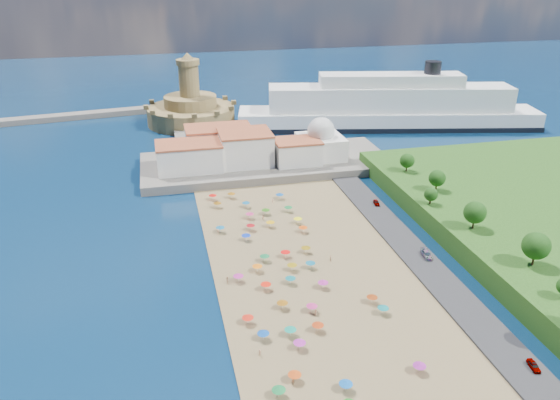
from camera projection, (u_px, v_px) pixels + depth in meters
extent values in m
plane|color=#071938|center=(287.00, 271.00, 133.59)|extent=(700.00, 700.00, 0.00)
cube|color=#59544C|center=(266.00, 163.00, 200.10)|extent=(90.00, 36.00, 3.00)
cube|color=#59544C|center=(198.00, 140.00, 226.86)|extent=(18.00, 70.00, 2.40)
cube|color=silver|center=(189.00, 157.00, 188.32)|extent=(22.00, 14.00, 9.00)
cube|color=silver|center=(245.00, 148.00, 193.84)|extent=(18.00, 16.00, 11.00)
cube|color=silver|center=(297.00, 152.00, 194.60)|extent=(16.00, 12.00, 8.00)
cube|color=silver|center=(219.00, 141.00, 203.08)|extent=(24.00, 14.00, 10.00)
cube|color=silver|center=(321.00, 147.00, 200.24)|extent=(16.00, 16.00, 8.00)
sphere|color=silver|center=(321.00, 131.00, 197.81)|extent=(10.00, 10.00, 10.00)
cylinder|color=silver|center=(321.00, 121.00, 196.28)|extent=(1.20, 1.20, 1.60)
cylinder|color=olive|center=(191.00, 115.00, 252.46)|extent=(40.00, 40.00, 8.00)
cylinder|color=olive|center=(190.00, 101.00, 249.83)|extent=(24.00, 24.00, 5.00)
cylinder|color=olive|center=(189.00, 81.00, 246.00)|extent=(9.00, 9.00, 14.00)
cylinder|color=olive|center=(188.00, 62.00, 242.68)|extent=(10.40, 10.40, 2.40)
cone|color=olive|center=(187.00, 56.00, 241.59)|extent=(6.00, 6.00, 3.00)
cube|color=black|center=(387.00, 125.00, 247.98)|extent=(136.66, 47.18, 2.18)
cube|color=white|center=(388.00, 119.00, 246.79)|extent=(135.59, 46.58, 8.06)
cube|color=white|center=(390.00, 98.00, 242.99)|extent=(108.55, 37.62, 10.75)
cube|color=white|center=(391.00, 80.00, 239.73)|extent=(63.96, 25.01, 5.38)
cylinder|color=black|center=(433.00, 67.00, 237.95)|extent=(7.17, 7.17, 5.38)
cylinder|color=gray|center=(279.00, 393.00, 94.50)|extent=(0.07, 0.07, 2.00)
cone|color=#147435|center=(279.00, 389.00, 94.13)|extent=(2.50, 2.50, 0.60)
cylinder|color=gray|center=(323.00, 285.00, 125.81)|extent=(0.07, 0.07, 2.00)
cone|color=#B12693|center=(323.00, 281.00, 125.45)|extent=(2.50, 2.50, 0.60)
cylinder|color=gray|center=(220.00, 229.00, 151.60)|extent=(0.07, 0.07, 2.00)
cone|color=#0F6191|center=(220.00, 227.00, 151.23)|extent=(2.50, 2.50, 0.60)
cylinder|color=gray|center=(290.00, 280.00, 127.51)|extent=(0.07, 0.07, 2.00)
cone|color=#0D6D77|center=(290.00, 277.00, 127.15)|extent=(2.50, 2.50, 0.60)
cylinder|color=gray|center=(263.00, 336.00, 108.74)|extent=(0.07, 0.07, 2.00)
cone|color=#0C45A6|center=(263.00, 332.00, 108.37)|extent=(2.50, 2.50, 0.60)
cylinder|color=gray|center=(257.00, 268.00, 132.53)|extent=(0.07, 0.07, 2.00)
cone|color=orange|center=(257.00, 265.00, 132.17)|extent=(2.50, 2.50, 0.60)
cylinder|color=gray|center=(419.00, 368.00, 100.11)|extent=(0.07, 0.07, 2.00)
cone|color=#98208F|center=(420.00, 364.00, 99.74)|extent=(2.50, 2.50, 0.60)
cylinder|color=gray|center=(266.00, 286.00, 125.15)|extent=(0.07, 0.07, 2.00)
cone|color=red|center=(266.00, 283.00, 124.79)|extent=(2.50, 2.50, 0.60)
cylinder|color=gray|center=(231.00, 195.00, 173.42)|extent=(0.07, 0.07, 2.00)
cone|color=#86510C|center=(231.00, 193.00, 173.06)|extent=(2.50, 2.50, 0.60)
cylinder|color=gray|center=(280.00, 196.00, 172.78)|extent=(0.07, 0.07, 2.00)
cone|color=#0C4A9D|center=(280.00, 194.00, 172.41)|extent=(2.50, 2.50, 0.60)
cylinder|color=gray|center=(292.00, 267.00, 133.01)|extent=(0.07, 0.07, 2.00)
cone|color=#92760D|center=(292.00, 264.00, 132.65)|extent=(2.50, 2.50, 0.60)
cylinder|color=gray|center=(217.00, 205.00, 166.69)|extent=(0.07, 0.07, 2.00)
cone|color=#7B4C0B|center=(217.00, 202.00, 166.32)|extent=(2.50, 2.50, 0.60)
cylinder|color=gray|center=(266.00, 212.00, 162.18)|extent=(0.07, 0.07, 2.00)
cone|color=#296C13|center=(266.00, 209.00, 161.82)|extent=(2.50, 2.50, 0.60)
cylinder|color=gray|center=(246.00, 205.00, 166.97)|extent=(0.07, 0.07, 2.00)
cone|color=#0E5687|center=(246.00, 202.00, 166.61)|extent=(2.50, 2.50, 0.60)
cylinder|color=gray|center=(295.00, 377.00, 97.96)|extent=(0.07, 0.07, 2.00)
cone|color=#D14710|center=(295.00, 373.00, 97.60)|extent=(2.50, 2.50, 0.60)
cylinder|color=gray|center=(383.00, 310.00, 116.66)|extent=(0.07, 0.07, 2.00)
cone|color=#0D767A|center=(383.00, 307.00, 116.30)|extent=(2.50, 2.50, 0.60)
cylinder|color=gray|center=(238.00, 278.00, 128.42)|extent=(0.07, 0.07, 2.00)
cone|color=#B8278C|center=(238.00, 275.00, 128.06)|extent=(2.50, 2.50, 0.60)
cylinder|color=gray|center=(306.00, 250.00, 140.97)|extent=(0.07, 0.07, 2.00)
cone|color=#81630B|center=(306.00, 247.00, 140.60)|extent=(2.50, 2.50, 0.60)
cylinder|color=gray|center=(288.00, 209.00, 163.92)|extent=(0.07, 0.07, 2.00)
cone|color=#147234|center=(288.00, 206.00, 163.56)|extent=(2.50, 2.50, 0.60)
cylinder|color=gray|center=(372.00, 299.00, 120.39)|extent=(0.07, 0.07, 2.00)
cone|color=#95350D|center=(372.00, 296.00, 120.03)|extent=(2.50, 2.50, 0.60)
cylinder|color=gray|center=(282.00, 305.00, 118.40)|extent=(0.07, 0.07, 2.00)
cone|color=#995A0D|center=(282.00, 302.00, 118.03)|extent=(2.50, 2.50, 0.60)
cylinder|color=gray|center=(312.00, 308.00, 117.30)|extent=(0.07, 0.07, 2.00)
cone|color=#BE2875|center=(312.00, 305.00, 116.94)|extent=(2.50, 2.50, 0.60)
cylinder|color=gray|center=(250.00, 216.00, 159.70)|extent=(0.07, 0.07, 2.00)
cone|color=#C92B6D|center=(250.00, 213.00, 159.34)|extent=(2.50, 2.50, 0.60)
cylinder|color=gray|center=(290.00, 332.00, 109.87)|extent=(0.07, 0.07, 2.00)
cone|color=#0F8C72|center=(290.00, 328.00, 109.51)|extent=(2.50, 2.50, 0.60)
cylinder|color=gray|center=(300.00, 345.00, 106.10)|extent=(0.07, 0.07, 2.00)
cone|color=#B426A5|center=(300.00, 341.00, 105.74)|extent=(2.50, 2.50, 0.60)
cylinder|color=gray|center=(246.00, 237.00, 147.24)|extent=(0.07, 0.07, 2.00)
cone|color=#0E2FB9|center=(246.00, 234.00, 146.88)|extent=(2.50, 2.50, 0.60)
cylinder|color=gray|center=(310.00, 265.00, 133.90)|extent=(0.07, 0.07, 2.00)
cone|color=#0E6284|center=(310.00, 262.00, 133.54)|extent=(2.50, 2.50, 0.60)
cylinder|color=gray|center=(298.00, 221.00, 156.74)|extent=(0.07, 0.07, 2.00)
cone|color=#FFF60D|center=(298.00, 218.00, 156.37)|extent=(2.50, 2.50, 0.60)
cylinder|color=gray|center=(318.00, 327.00, 111.20)|extent=(0.07, 0.07, 2.00)
cone|color=#B2340E|center=(318.00, 324.00, 110.84)|extent=(2.50, 2.50, 0.60)
cylinder|color=gray|center=(265.00, 258.00, 136.98)|extent=(0.07, 0.07, 2.00)
cone|color=#136D39|center=(265.00, 255.00, 136.61)|extent=(2.50, 2.50, 0.60)
cylinder|color=gray|center=(248.00, 320.00, 113.51)|extent=(0.07, 0.07, 2.00)
cone|color=red|center=(248.00, 316.00, 113.15)|extent=(2.50, 2.50, 0.60)
cylinder|color=gray|center=(346.00, 386.00, 95.84)|extent=(0.07, 0.07, 2.00)
cone|color=blue|center=(346.00, 382.00, 95.48)|extent=(2.50, 2.50, 0.60)
cylinder|color=gray|center=(270.00, 224.00, 154.64)|extent=(0.07, 0.07, 2.00)
cone|color=#DDA30C|center=(270.00, 221.00, 154.28)|extent=(2.50, 2.50, 0.60)
cylinder|color=gray|center=(213.00, 197.00, 172.19)|extent=(0.07, 0.07, 2.00)
cone|color=red|center=(213.00, 195.00, 171.83)|extent=(2.50, 2.50, 0.60)
cylinder|color=gray|center=(285.00, 254.00, 138.89)|extent=(0.07, 0.07, 2.00)
cone|color=red|center=(285.00, 251.00, 138.52)|extent=(2.50, 2.50, 0.60)
cylinder|color=gray|center=(251.00, 227.00, 152.76)|extent=(0.07, 0.07, 2.00)
cone|color=#A60D13|center=(251.00, 225.00, 152.39)|extent=(2.50, 2.50, 0.60)
cylinder|color=gray|center=(303.00, 229.00, 151.61)|extent=(0.07, 0.07, 2.00)
cone|color=#EB4E0A|center=(303.00, 227.00, 151.25)|extent=(2.50, 2.50, 0.60)
imported|color=tan|center=(228.00, 280.00, 127.77)|extent=(0.76, 0.95, 1.86)
imported|color=tan|center=(331.00, 258.00, 137.02)|extent=(0.53, 0.73, 1.86)
imported|color=tan|center=(263.00, 217.00, 158.90)|extent=(1.04, 0.90, 1.84)
imported|color=tan|center=(316.00, 312.00, 116.48)|extent=(0.80, 0.92, 1.58)
imported|color=tan|center=(260.00, 353.00, 104.41)|extent=(0.60, 0.41, 1.60)
imported|color=tan|center=(273.00, 201.00, 169.76)|extent=(1.06, 0.64, 1.60)
imported|color=tan|center=(218.00, 232.00, 150.66)|extent=(1.21, 0.85, 1.71)
imported|color=tan|center=(293.00, 380.00, 97.64)|extent=(1.00, 1.54, 1.59)
imported|color=gray|center=(427.00, 254.00, 138.49)|extent=(2.56, 5.17, 1.44)
imported|color=gray|center=(376.00, 203.00, 168.20)|extent=(2.05, 3.89, 1.26)
imported|color=gray|center=(534.00, 366.00, 100.67)|extent=(2.03, 3.81, 1.23)
cylinder|color=#382314|center=(534.00, 258.00, 124.09)|extent=(0.50, 0.50, 3.53)
sphere|color=#14380F|center=(536.00, 246.00, 122.81)|extent=(6.35, 6.35, 6.35)
cylinder|color=#382314|center=(473.00, 223.00, 141.17)|extent=(0.50, 0.50, 3.24)
sphere|color=#14380F|center=(475.00, 212.00, 139.99)|extent=(5.83, 5.83, 5.83)
cylinder|color=#382314|center=(430.00, 201.00, 155.39)|extent=(0.50, 0.50, 2.16)
sphere|color=#14380F|center=(431.00, 194.00, 154.60)|extent=(3.88, 3.88, 3.88)
cylinder|color=#382314|center=(436.00, 186.00, 164.63)|extent=(0.50, 0.50, 2.82)
sphere|color=#14380F|center=(437.00, 178.00, 163.60)|extent=(5.07, 5.07, 5.07)
cylinder|color=#382314|center=(406.00, 167.00, 179.47)|extent=(0.50, 0.50, 2.66)
sphere|color=#14380F|center=(407.00, 161.00, 178.50)|extent=(4.79, 4.79, 4.79)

